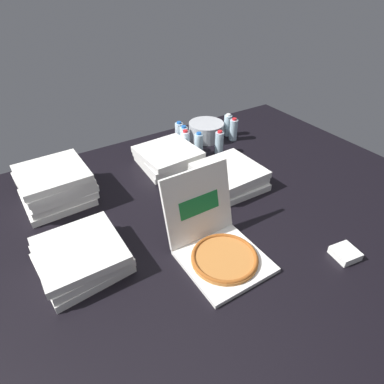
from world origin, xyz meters
The scene contains 15 objects.
ground_plane centered at (0.00, 0.00, -0.01)m, with size 3.20×2.40×0.02m, color black.
open_pizza_box centered at (-0.13, -0.28, 0.08)m, with size 0.40×0.51×0.42m.
pizza_stack_left_near centered at (0.10, 0.66, 0.07)m, with size 0.43×0.43×0.13m.
pizza_stack_left_mid centered at (-0.75, 0.02, 0.07)m, with size 0.44×0.44×0.13m.
pizza_stack_right_near centered at (-0.71, 0.66, 0.11)m, with size 0.44×0.43×0.22m.
pizza_stack_left_far centered at (0.33, 0.21, 0.07)m, with size 0.41×0.43×0.13m.
ice_bucket centered at (0.60, 0.88, 0.07)m, with size 0.30×0.30×0.14m, color #B7BABF.
water_bottle_0 centered at (0.35, 0.83, 0.09)m, with size 0.07×0.07×0.20m.
water_bottle_1 centered at (0.54, 0.60, 0.09)m, with size 0.07×0.07×0.20m.
water_bottle_2 centered at (0.38, 0.66, 0.09)m, with size 0.07×0.07×0.20m.
water_bottle_3 centered at (0.35, 0.92, 0.09)m, with size 0.07×0.07×0.20m.
water_bottle_4 centered at (0.31, 0.76, 0.09)m, with size 0.07×0.07×0.20m.
water_bottle_5 centered at (0.78, 0.73, 0.09)m, with size 0.07×0.07×0.20m.
water_bottle_6 centered at (0.79, 0.83, 0.09)m, with size 0.07×0.07×0.20m.
napkin_pile centered at (0.43, -0.66, 0.02)m, with size 0.12×0.12×0.04m, color white.
Camera 1 is at (-0.89, -1.24, 1.29)m, focal length 30.50 mm.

